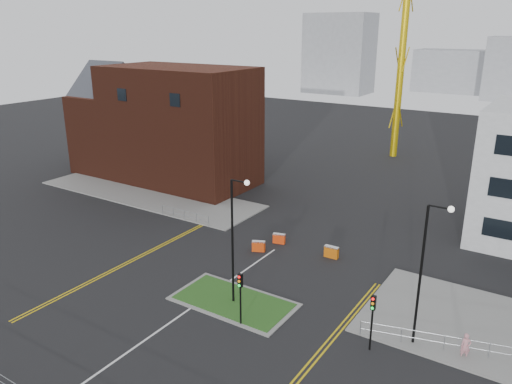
# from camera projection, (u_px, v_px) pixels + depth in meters

# --- Properties ---
(ground) EXTENTS (200.00, 200.00, 0.00)m
(ground) POSITION_uv_depth(u_px,v_px,m) (129.00, 352.00, 29.70)
(ground) COLOR black
(ground) RESTS_ON ground
(pavement_left) EXTENTS (28.00, 8.00, 0.12)m
(pavement_left) POSITION_uv_depth(u_px,v_px,m) (148.00, 194.00, 57.51)
(pavement_left) COLOR slate
(pavement_left) RESTS_ON ground
(island_kerb) EXTENTS (8.60, 4.60, 0.08)m
(island_kerb) POSITION_uv_depth(u_px,v_px,m) (233.00, 302.00, 35.04)
(island_kerb) COLOR slate
(island_kerb) RESTS_ON ground
(grass_island) EXTENTS (8.00, 4.00, 0.12)m
(grass_island) POSITION_uv_depth(u_px,v_px,m) (233.00, 301.00, 35.03)
(grass_island) COLOR #1B4617
(grass_island) RESTS_ON ground
(brick_building) EXTENTS (24.20, 10.07, 14.24)m
(brick_building) POSITION_uv_depth(u_px,v_px,m) (161.00, 125.00, 61.68)
(brick_building) COLOR #3F190F
(brick_building) RESTS_ON ground
(streetlamp_island) EXTENTS (1.46, 0.36, 9.18)m
(streetlamp_island) POSITION_uv_depth(u_px,v_px,m) (235.00, 232.00, 33.23)
(streetlamp_island) COLOR black
(streetlamp_island) RESTS_ON ground
(streetlamp_right_near) EXTENTS (1.46, 0.36, 9.18)m
(streetlamp_right_near) POSITION_uv_depth(u_px,v_px,m) (426.00, 264.00, 28.65)
(streetlamp_right_near) COLOR black
(streetlamp_right_near) RESTS_ON ground
(traffic_light_island) EXTENTS (0.28, 0.33, 3.65)m
(traffic_light_island) POSITION_uv_depth(u_px,v_px,m) (240.00, 289.00, 31.60)
(traffic_light_island) COLOR black
(traffic_light_island) RESTS_ON ground
(traffic_light_right) EXTENTS (0.28, 0.33, 3.65)m
(traffic_light_right) POSITION_uv_depth(u_px,v_px,m) (372.00, 312.00, 29.08)
(traffic_light_right) COLOR black
(traffic_light_right) RESTS_ON ground
(railing_left) EXTENTS (6.05, 0.05, 1.10)m
(railing_left) POSITION_uv_depth(u_px,v_px,m) (185.00, 214.00, 49.47)
(railing_left) COLOR gray
(railing_left) RESTS_ON ground
(centre_line) EXTENTS (0.15, 30.00, 0.01)m
(centre_line) POSITION_uv_depth(u_px,v_px,m) (152.00, 335.00, 31.29)
(centre_line) COLOR silver
(centre_line) RESTS_ON ground
(yellow_left_a) EXTENTS (0.12, 24.00, 0.01)m
(yellow_left_a) POSITION_uv_depth(u_px,v_px,m) (141.00, 255.00, 42.30)
(yellow_left_a) COLOR gold
(yellow_left_a) RESTS_ON ground
(yellow_left_b) EXTENTS (0.12, 24.00, 0.01)m
(yellow_left_b) POSITION_uv_depth(u_px,v_px,m) (144.00, 256.00, 42.14)
(yellow_left_b) COLOR gold
(yellow_left_b) RESTS_ON ground
(yellow_right_a) EXTENTS (0.12, 20.00, 0.01)m
(yellow_right_a) POSITION_uv_depth(u_px,v_px,m) (317.00, 353.00, 29.60)
(yellow_right_a) COLOR gold
(yellow_right_a) RESTS_ON ground
(yellow_right_b) EXTENTS (0.12, 20.00, 0.01)m
(yellow_right_b) POSITION_uv_depth(u_px,v_px,m) (322.00, 354.00, 29.44)
(yellow_right_b) COLOR gold
(yellow_right_b) RESTS_ON ground
(skyline_a) EXTENTS (18.00, 12.00, 22.00)m
(skyline_a) POSITION_uv_depth(u_px,v_px,m) (339.00, 54.00, 142.48)
(skyline_a) COLOR gray
(skyline_a) RESTS_ON ground
(skyline_d) EXTENTS (30.00, 12.00, 12.00)m
(skyline_d) POSITION_uv_depth(u_px,v_px,m) (469.00, 72.00, 143.55)
(skyline_d) COLOR gray
(skyline_d) RESTS_ON ground
(pedestrian) EXTENTS (0.70, 0.62, 1.62)m
(pedestrian) POSITION_uv_depth(u_px,v_px,m) (466.00, 346.00, 28.87)
(pedestrian) COLOR pink
(pedestrian) RESTS_ON ground
(barrier_left) EXTENTS (1.18, 0.82, 0.95)m
(barrier_left) POSITION_uv_depth(u_px,v_px,m) (259.00, 246.00, 42.81)
(barrier_left) COLOR #DA3F0C
(barrier_left) RESTS_ON ground
(barrier_mid) EXTENTS (1.14, 0.63, 0.91)m
(barrier_mid) POSITION_uv_depth(u_px,v_px,m) (279.00, 238.00, 44.40)
(barrier_mid) COLOR #E63B0C
(barrier_mid) RESTS_ON ground
(barrier_right) EXTENTS (1.20, 0.41, 1.01)m
(barrier_right) POSITION_uv_depth(u_px,v_px,m) (331.00, 251.00, 41.65)
(barrier_right) COLOR #CD5E0B
(barrier_right) RESTS_ON ground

